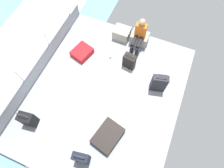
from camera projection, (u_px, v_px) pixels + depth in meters
ground_plane at (105, 94)px, 5.75m from camera, size 4.40×5.20×0.06m
gunwale_port at (40, 66)px, 5.88m from camera, size 0.06×5.20×0.45m
railing_port at (33, 56)px, 5.37m from camera, size 0.04×4.20×1.02m
sea_wake at (10, 61)px, 6.62m from camera, size 12.00×12.00×0.01m
cargo_crate_0 at (122, 33)px, 6.47m from camera, size 0.57×0.46×0.38m
cargo_crate_1 at (139, 38)px, 6.35m from camera, size 0.60×0.43×0.41m
passenger_seated at (139, 35)px, 5.93m from camera, size 0.34×0.66×1.11m
suitcase_0 at (129, 61)px, 5.91m from camera, size 0.40×0.28×0.66m
suitcase_1 at (28, 119)px, 5.10m from camera, size 0.43×0.31×0.74m
suitcase_2 at (159, 83)px, 5.48m from camera, size 0.47×0.29×0.87m
suitcase_3 at (81, 158)px, 4.65m from camera, size 0.42×0.25×0.81m
suitcase_4 at (108, 136)px, 5.07m from camera, size 0.77×0.93×0.23m
suitcase_5 at (82, 52)px, 6.24m from camera, size 0.67×0.73×0.21m
paper_cup at (110, 56)px, 6.23m from camera, size 0.08×0.08×0.10m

